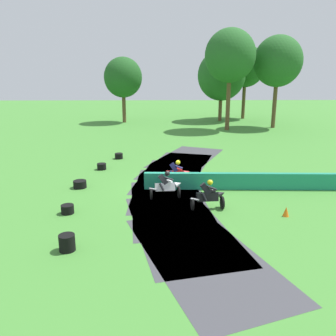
% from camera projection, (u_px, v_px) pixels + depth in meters
% --- Properties ---
extents(ground_plane, '(120.00, 120.00, 0.00)m').
position_uv_depth(ground_plane, '(167.00, 189.00, 19.24)').
color(ground_plane, '#428433').
extents(track_asphalt, '(6.88, 22.53, 0.01)m').
position_uv_depth(track_asphalt, '(178.00, 189.00, 19.23)').
color(track_asphalt, '#3D3D42').
rests_on(track_asphalt, ground).
extents(safety_barrier, '(12.37, 0.77, 0.90)m').
position_uv_depth(safety_barrier, '(259.00, 181.00, 19.05)').
color(safety_barrier, '#1E8466').
rests_on(safety_barrier, ground).
extents(motorcycle_lead_red, '(1.71, 0.88, 1.43)m').
position_uv_depth(motorcycle_lead_red, '(177.00, 173.00, 19.86)').
color(motorcycle_lead_red, black).
rests_on(motorcycle_lead_red, ground).
extents(motorcycle_chase_white, '(1.68, 0.90, 1.43)m').
position_uv_depth(motorcycle_chase_white, '(166.00, 186.00, 17.72)').
color(motorcycle_chase_white, black).
rests_on(motorcycle_chase_white, ground).
extents(motorcycle_trailing_black, '(1.68, 0.83, 1.43)m').
position_uv_depth(motorcycle_trailing_black, '(209.00, 195.00, 16.29)').
color(motorcycle_trailing_black, black).
rests_on(motorcycle_trailing_black, ground).
extents(tire_stack_near, '(0.57, 0.57, 0.40)m').
position_uv_depth(tire_stack_near, '(119.00, 156.00, 25.76)').
color(tire_stack_near, black).
rests_on(tire_stack_near, ground).
extents(tire_stack_mid_a, '(0.58, 0.58, 0.40)m').
position_uv_depth(tire_stack_mid_a, '(102.00, 166.00, 22.94)').
color(tire_stack_mid_a, black).
rests_on(tire_stack_mid_a, ground).
extents(tire_stack_mid_b, '(0.71, 0.71, 0.40)m').
position_uv_depth(tire_stack_mid_b, '(80.00, 184.00, 19.36)').
color(tire_stack_mid_b, black).
rests_on(tire_stack_mid_b, ground).
extents(tire_stack_far, '(0.57, 0.57, 0.40)m').
position_uv_depth(tire_stack_far, '(68.00, 209.00, 15.86)').
color(tire_stack_far, black).
rests_on(tire_stack_far, ground).
extents(tire_stack_extra_a, '(0.58, 0.58, 0.60)m').
position_uv_depth(tire_stack_extra_a, '(67.00, 243.00, 12.56)').
color(tire_stack_extra_a, black).
rests_on(tire_stack_extra_a, ground).
extents(traffic_cone, '(0.28, 0.28, 0.44)m').
position_uv_depth(traffic_cone, '(286.00, 212.00, 15.55)').
color(traffic_cone, orange).
rests_on(traffic_cone, ground).
extents(tree_far_left, '(5.89, 5.89, 8.73)m').
position_uv_depth(tree_far_left, '(221.00, 75.00, 43.95)').
color(tree_far_left, brown).
rests_on(tree_far_left, ground).
extents(tree_far_right, '(5.22, 5.22, 10.43)m').
position_uv_depth(tree_far_right, '(230.00, 56.00, 36.39)').
color(tree_far_right, brown).
rests_on(tree_far_right, ground).
extents(tree_mid_rise, '(5.19, 5.19, 9.90)m').
position_uv_depth(tree_mid_rise, '(278.00, 61.00, 38.04)').
color(tree_mid_rise, brown).
rests_on(tree_mid_rise, ground).
extents(tree_behind_barrier, '(4.57, 4.57, 7.82)m').
position_uv_depth(tree_behind_barrier, '(123.00, 78.00, 42.60)').
color(tree_behind_barrier, brown).
rests_on(tree_behind_barrier, ground).
extents(tree_distant, '(5.05, 5.05, 9.39)m').
position_uv_depth(tree_distant, '(246.00, 67.00, 45.85)').
color(tree_distant, brown).
rests_on(tree_distant, ground).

